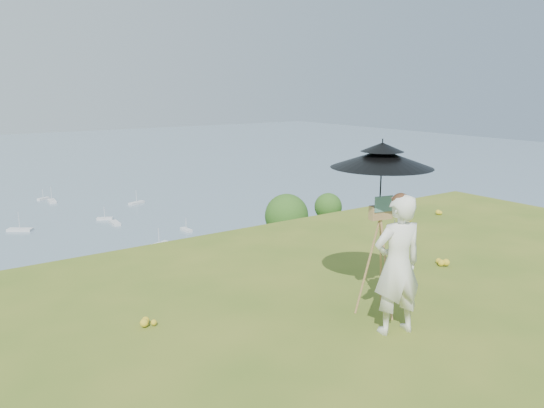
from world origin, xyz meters
TOP-DOWN VIEW (x-y plane):
  - slope_trees at (0.00, 35.00)m, footprint 110.00×50.00m
  - painter at (-1.72, 1.47)m, footprint 0.76×0.59m
  - field_easel at (-1.47, 2.03)m, footprint 0.76×0.76m
  - sun_umbrella at (-1.46, 2.06)m, footprint 1.71×1.71m
  - painter_cap at (-1.72, 1.47)m, footprint 0.30×0.32m

SIDE VIEW (x-z plane):
  - slope_trees at x=0.00m, z-range -18.00..-12.00m
  - field_easel at x=-1.47m, z-range 0.00..1.69m
  - painter at x=-1.72m, z-range 0.00..1.83m
  - painter_cap at x=-1.72m, z-range 1.73..1.83m
  - sun_umbrella at x=-1.46m, z-range 1.39..2.46m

